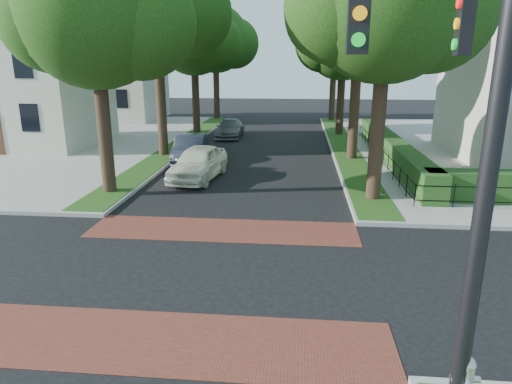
% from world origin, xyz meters
% --- Properties ---
extents(ground, '(120.00, 120.00, 0.00)m').
position_xyz_m(ground, '(0.00, 0.00, 0.00)').
color(ground, black).
rests_on(ground, ground).
extents(crosswalk_far, '(9.00, 2.20, 0.01)m').
position_xyz_m(crosswalk_far, '(0.00, 3.20, 0.01)').
color(crosswalk_far, maroon).
rests_on(crosswalk_far, ground).
extents(crosswalk_near, '(9.00, 2.20, 0.01)m').
position_xyz_m(crosswalk_near, '(0.00, -3.20, 0.01)').
color(crosswalk_near, maroon).
rests_on(crosswalk_near, ground).
extents(grass_strip_ne, '(1.60, 29.80, 0.02)m').
position_xyz_m(grass_strip_ne, '(5.40, 19.10, 0.16)').
color(grass_strip_ne, '#294A15').
rests_on(grass_strip_ne, sidewalk_ne).
extents(grass_strip_nw, '(1.60, 29.80, 0.02)m').
position_xyz_m(grass_strip_nw, '(-5.40, 19.10, 0.16)').
color(grass_strip_nw, '#294A15').
rests_on(grass_strip_nw, sidewalk_nw).
extents(tree_right_near, '(7.75, 6.67, 10.66)m').
position_xyz_m(tree_right_near, '(5.60, 7.24, 7.63)').
color(tree_right_near, black).
rests_on(tree_right_near, sidewalk_ne).
extents(tree_right_mid, '(8.25, 7.09, 11.22)m').
position_xyz_m(tree_right_mid, '(5.61, 15.25, 7.99)').
color(tree_right_mid, black).
rests_on(tree_right_mid, sidewalk_ne).
extents(tree_right_far, '(7.25, 6.23, 9.74)m').
position_xyz_m(tree_right_far, '(5.60, 24.22, 6.91)').
color(tree_right_far, black).
rests_on(tree_right_far, sidewalk_ne).
extents(tree_right_back, '(7.50, 6.45, 10.20)m').
position_xyz_m(tree_right_back, '(5.60, 33.23, 7.27)').
color(tree_right_back, black).
rests_on(tree_right_back, sidewalk_ne).
extents(tree_left_near, '(7.50, 6.45, 10.20)m').
position_xyz_m(tree_left_near, '(-5.40, 7.23, 7.27)').
color(tree_left_near, black).
rests_on(tree_left_near, sidewalk_nw).
extents(tree_left_mid, '(8.00, 6.88, 11.48)m').
position_xyz_m(tree_left_mid, '(-5.39, 15.24, 8.34)').
color(tree_left_mid, black).
rests_on(tree_left_mid, sidewalk_nw).
extents(tree_left_far, '(7.00, 6.02, 9.86)m').
position_xyz_m(tree_left_far, '(-5.40, 24.22, 7.12)').
color(tree_left_far, black).
rests_on(tree_left_far, sidewalk_nw).
extents(tree_left_back, '(7.75, 6.66, 10.44)m').
position_xyz_m(tree_left_back, '(-5.40, 33.24, 7.41)').
color(tree_left_back, black).
rests_on(tree_left_back, sidewalk_nw).
extents(hedge_main_road, '(1.00, 18.00, 1.20)m').
position_xyz_m(hedge_main_road, '(7.70, 15.00, 0.75)').
color(hedge_main_road, '#1C4317').
rests_on(hedge_main_road, sidewalk_ne).
extents(fence_main_road, '(0.06, 18.00, 0.90)m').
position_xyz_m(fence_main_road, '(6.90, 15.00, 0.60)').
color(fence_main_road, black).
rests_on(fence_main_road, sidewalk_ne).
extents(house_left_near, '(10.00, 9.00, 10.14)m').
position_xyz_m(house_left_near, '(-15.49, 17.99, 5.04)').
color(house_left_near, beige).
rests_on(house_left_near, sidewalk_nw).
extents(house_left_far, '(10.00, 9.00, 10.14)m').
position_xyz_m(house_left_far, '(-15.49, 31.99, 5.04)').
color(house_left_far, beige).
rests_on(house_left_far, sidewalk_nw).
extents(traffic_signal, '(2.17, 2.00, 8.00)m').
position_xyz_m(traffic_signal, '(4.89, -4.41, 4.71)').
color(traffic_signal, black).
rests_on(traffic_signal, sidewalk_se).
extents(parked_car_front, '(2.46, 4.89, 1.60)m').
position_xyz_m(parked_car_front, '(-2.30, 9.97, 0.80)').
color(parked_car_front, silver).
rests_on(parked_car_front, ground).
extents(parked_car_middle, '(2.06, 4.71, 1.50)m').
position_xyz_m(parked_car_middle, '(-3.60, 13.83, 0.75)').
color(parked_car_middle, '#212632').
rests_on(parked_car_middle, ground).
extents(parked_car_rear, '(1.94, 4.59, 1.32)m').
position_xyz_m(parked_car_rear, '(-2.70, 22.63, 0.66)').
color(parked_car_rear, slate).
rests_on(parked_car_rear, ground).
extents(fire_hydrant, '(0.47, 0.48, 0.90)m').
position_xyz_m(fire_hydrant, '(5.20, -4.61, 0.58)').
color(fire_hydrant, silver).
rests_on(fire_hydrant, sidewalk_se).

